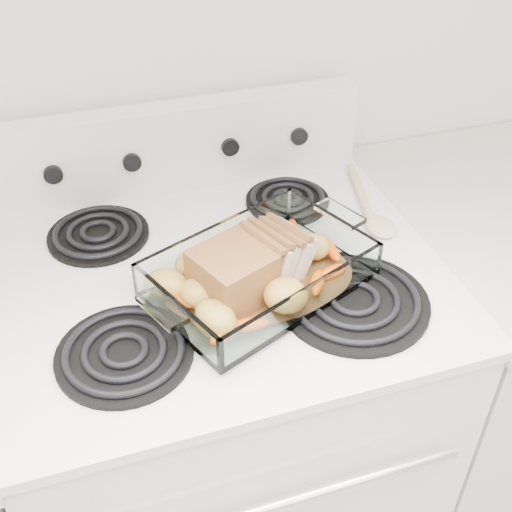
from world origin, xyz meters
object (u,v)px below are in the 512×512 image
object	(u,v)px
electric_range	(225,426)
pork_roast	(243,265)
baking_dish	(260,277)
counter_right	(484,362)

from	to	relation	value
electric_range	pork_roast	distance (m)	0.52
electric_range	baking_dish	size ratio (longest dim) A/B	3.19
counter_right	baking_dish	bearing A→B (deg)	-172.87
counter_right	pork_roast	world-z (taller)	pork_roast
baking_dish	pork_roast	distance (m)	0.04
baking_dish	electric_range	bearing A→B (deg)	101.24
baking_dish	pork_roast	bearing A→B (deg)	157.17
electric_range	pork_roast	bearing A→B (deg)	-73.52
pork_roast	counter_right	bearing A→B (deg)	11.40
counter_right	baking_dish	distance (m)	0.79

